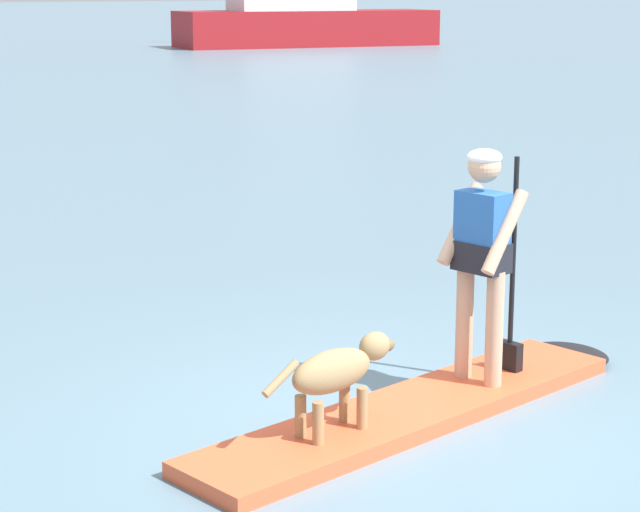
% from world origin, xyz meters
% --- Properties ---
extents(ground_plane, '(400.00, 400.00, 0.00)m').
position_xyz_m(ground_plane, '(0.00, 0.00, 0.00)').
color(ground_plane, slate).
extents(paddleboard, '(3.79, 1.12, 0.10)m').
position_xyz_m(paddleboard, '(0.23, 0.03, 0.05)').
color(paddleboard, '#E55933').
rests_on(paddleboard, ground_plane).
extents(person_paddler, '(0.63, 0.52, 1.60)m').
position_xyz_m(person_paddler, '(0.69, 0.09, 1.03)').
color(person_paddler, tan).
rests_on(person_paddler, paddleboard).
extents(dog, '(1.08, 0.29, 0.56)m').
position_xyz_m(dog, '(-0.66, -0.08, 0.48)').
color(dog, '#997A51').
rests_on(dog, paddleboard).
extents(moored_boat_port, '(12.77, 6.28, 11.76)m').
position_xyz_m(moored_boat_port, '(27.51, 40.04, 1.32)').
color(moored_boat_port, maroon).
rests_on(moored_boat_port, ground_plane).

